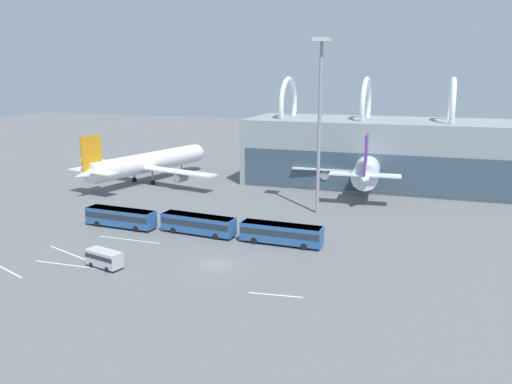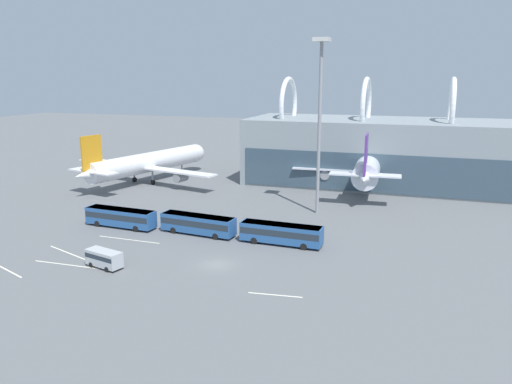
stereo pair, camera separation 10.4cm
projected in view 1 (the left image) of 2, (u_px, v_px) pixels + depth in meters
name	position (u px, v px, depth m)	size (l,w,h in m)	color
ground_plane	(217.00, 265.00, 65.90)	(440.00, 440.00, 0.00)	slate
airliner_at_gate_near	(145.00, 163.00, 115.16)	(40.16, 39.49, 12.51)	white
airliner_at_gate_far	(368.00, 166.00, 106.51)	(32.12, 35.47, 13.83)	silver
shuttle_bus_0	(121.00, 216.00, 81.82)	(12.40, 3.43, 3.06)	#285693
shuttle_bus_1	(198.00, 223.00, 78.13)	(12.47, 3.89, 3.06)	#285693
shuttle_bus_2	(281.00, 233.00, 73.45)	(12.34, 3.13, 3.06)	#285693
service_van_foreground	(104.00, 258.00, 64.59)	(5.47, 3.12, 2.30)	#B2B7BC
floodlight_mast	(320.00, 102.00, 86.24)	(2.73, 2.73, 30.61)	gray
lane_stripe_0	(5.00, 269.00, 64.37)	(8.98, 0.25, 0.01)	silver
lane_stripe_1	(276.00, 295.00, 56.76)	(6.28, 0.25, 0.01)	silver
lane_stripe_2	(129.00, 240.00, 75.91)	(10.63, 0.25, 0.01)	silver
lane_stripe_3	(72.00, 254.00, 69.64)	(11.21, 0.25, 0.01)	silver
lane_stripe_4	(67.00, 265.00, 65.84)	(9.95, 0.25, 0.01)	silver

